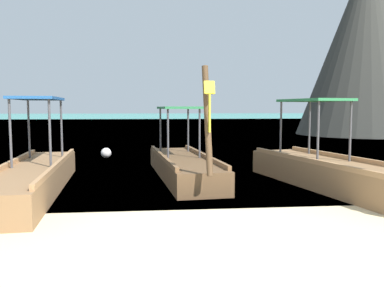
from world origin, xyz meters
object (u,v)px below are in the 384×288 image
(longtail_boat_red_ribbon, at_px, (33,176))
(mooring_buoy_near, at_px, (106,153))
(longtail_boat_pink_ribbon, at_px, (330,172))
(karst_rock, at_px, (369,47))
(longtail_boat_yellow_ribbon, at_px, (183,165))

(longtail_boat_red_ribbon, distance_m, mooring_buoy_near, 5.78)
(longtail_boat_pink_ribbon, height_order, mooring_buoy_near, longtail_boat_pink_ribbon)
(karst_rock, xyz_separation_m, mooring_buoy_near, (-15.99, -11.28, -5.60))
(karst_rock, height_order, mooring_buoy_near, karst_rock)
(longtail_boat_red_ribbon, bearing_deg, mooring_buoy_near, 81.26)
(longtail_boat_pink_ribbon, distance_m, mooring_buoy_near, 8.06)
(mooring_buoy_near, bearing_deg, longtail_boat_yellow_ribbon, -60.35)
(longtail_boat_red_ribbon, bearing_deg, longtail_boat_yellow_ribbon, 24.46)
(longtail_boat_yellow_ribbon, bearing_deg, longtail_boat_pink_ribbon, -27.54)
(longtail_boat_pink_ribbon, relative_size, mooring_buoy_near, 15.16)
(longtail_boat_pink_ribbon, distance_m, karst_rock, 20.78)
(karst_rock, bearing_deg, longtail_boat_yellow_ribbon, -131.25)
(karst_rock, distance_m, mooring_buoy_near, 20.35)
(longtail_boat_pink_ribbon, xyz_separation_m, karst_rock, (10.45, 17.13, 5.42))
(longtail_boat_red_ribbon, distance_m, karst_rock, 24.55)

